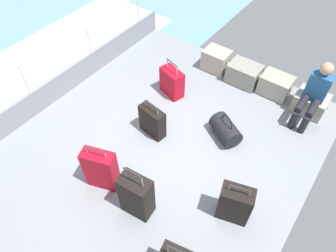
{
  "coord_description": "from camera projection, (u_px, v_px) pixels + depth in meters",
  "views": [
    {
      "loc": [
        1.85,
        -2.34,
        3.88
      ],
      "look_at": [
        -0.02,
        0.2,
        0.25
      ],
      "focal_mm": 32.71,
      "sensor_mm": 36.0,
      "label": 1
    }
  ],
  "objects": [
    {
      "name": "cargo_crate_0",
      "position": [
        216.0,
        60.0,
        5.99
      ],
      "size": [
        0.52,
        0.39,
        0.42
      ],
      "color": "#9E9989",
      "rests_on": "ground_plane"
    },
    {
      "name": "suitcase_5",
      "position": [
        172.0,
        82.0,
        5.48
      ],
      "size": [
        0.5,
        0.35,
        0.7
      ],
      "color": "#B70C1E",
      "rests_on": "ground_plane"
    },
    {
      "name": "gunwale_port",
      "position": [
        67.0,
        81.0,
        5.56
      ],
      "size": [
        0.06,
        5.2,
        0.45
      ],
      "primitive_type": "cube",
      "color": "gray",
      "rests_on": "ground_plane"
    },
    {
      "name": "railing_port",
      "position": [
        58.0,
        55.0,
        5.14
      ],
      "size": [
        0.04,
        4.2,
        1.02
      ],
      "color": "silver",
      "rests_on": "ground_plane"
    },
    {
      "name": "suitcase_3",
      "position": [
        136.0,
        196.0,
        3.9
      ],
      "size": [
        0.43,
        0.29,
        0.92
      ],
      "color": "black",
      "rests_on": "ground_plane"
    },
    {
      "name": "sea_wake",
      "position": [
        28.0,
        75.0,
        6.54
      ],
      "size": [
        12.0,
        12.0,
        0.01
      ],
      "color": "#6B99A8",
      "rests_on": "ground_plane"
    },
    {
      "name": "duffel_bag",
      "position": [
        225.0,
        130.0,
        4.87
      ],
      "size": [
        0.62,
        0.54,
        0.47
      ],
      "color": "black",
      "rests_on": "ground_plane"
    },
    {
      "name": "suitcase_4",
      "position": [
        152.0,
        121.0,
        4.86
      ],
      "size": [
        0.47,
        0.25,
        0.64
      ],
      "color": "black",
      "rests_on": "ground_plane"
    },
    {
      "name": "cargo_crate_1",
      "position": [
        244.0,
        74.0,
        5.74
      ],
      "size": [
        0.62,
        0.42,
        0.38
      ],
      "color": "gray",
      "rests_on": "ground_plane"
    },
    {
      "name": "suitcase_6",
      "position": [
        235.0,
        204.0,
        3.88
      ],
      "size": [
        0.46,
        0.35,
        0.7
      ],
      "color": "black",
      "rests_on": "ground_plane"
    },
    {
      "name": "cargo_crate_3",
      "position": [
        310.0,
        103.0,
        5.26
      ],
      "size": [
        0.56,
        0.44,
        0.34
      ],
      "color": "#9E9989",
      "rests_on": "ground_plane"
    },
    {
      "name": "cargo_crate_2",
      "position": [
        275.0,
        85.0,
        5.53
      ],
      "size": [
        0.57,
        0.4,
        0.38
      ],
      "color": "gray",
      "rests_on": "ground_plane"
    },
    {
      "name": "suitcase_1",
      "position": [
        101.0,
        169.0,
        4.17
      ],
      "size": [
        0.49,
        0.34,
        0.81
      ],
      "color": "#B70C1E",
      "rests_on": "ground_plane"
    },
    {
      "name": "passenger_seated",
      "position": [
        314.0,
        93.0,
        4.9
      ],
      "size": [
        0.34,
        0.66,
        1.04
      ],
      "color": "#26598C",
      "rests_on": "ground_plane"
    },
    {
      "name": "ground_plane",
      "position": [
        162.0,
        146.0,
        4.91
      ],
      "size": [
        4.4,
        5.2,
        0.06
      ],
      "primitive_type": "cube",
      "color": "gray"
    }
  ]
}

